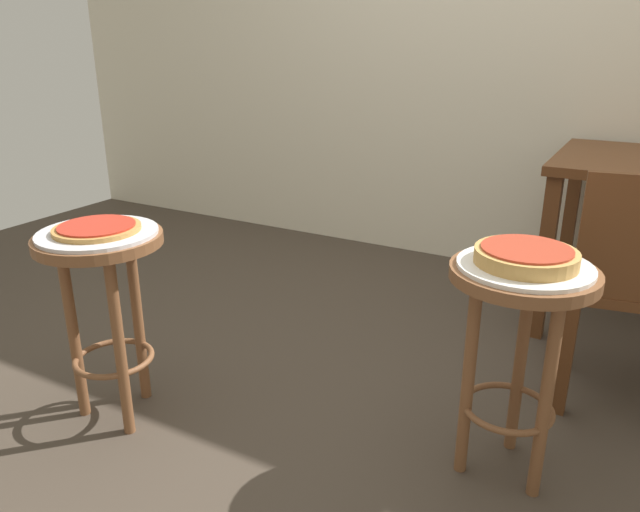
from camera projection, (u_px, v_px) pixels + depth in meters
ground_plane at (361, 397)px, 2.21m from camera, size 6.00×6.00×0.00m
stool_foreground at (104, 284)px, 1.95m from camera, size 0.40×0.40×0.65m
serving_plate_foreground at (98, 233)px, 1.89m from camera, size 0.37×0.37×0.01m
pizza_foreground at (97, 228)px, 1.89m from camera, size 0.27×0.27×0.02m
stool_middle at (518, 324)px, 1.68m from camera, size 0.40×0.40×0.65m
serving_plate_middle at (525, 266)px, 1.62m from camera, size 0.36×0.36×0.01m
pizza_middle at (526, 256)px, 1.61m from camera, size 0.27×0.27×0.05m
wooden_chair at (634, 283)px, 2.00m from camera, size 0.46×0.46×0.85m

